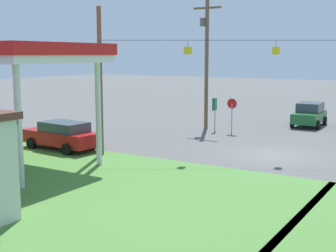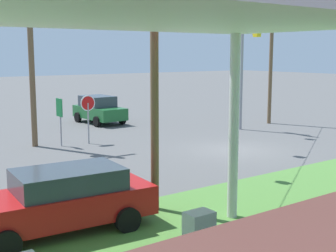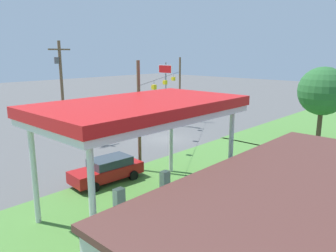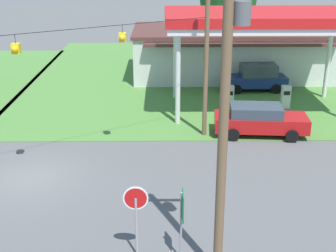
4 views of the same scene
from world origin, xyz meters
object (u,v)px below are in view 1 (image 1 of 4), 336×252
at_px(car_at_pumps_front, 62,135).
at_px(car_on_crossroad, 309,114).
at_px(route_sign, 215,108).
at_px(utility_pole_main, 206,56).
at_px(fuel_pump_near, 15,152).
at_px(stop_sign_roadside, 232,108).

xyz_separation_m(car_at_pumps_front, car_on_crossroad, (-9.85, -16.75, 0.05)).
relative_size(car_at_pumps_front, route_sign, 2.10).
relative_size(route_sign, utility_pole_main, 0.25).
height_order(fuel_pump_near, car_at_pumps_front, car_at_pumps_front).
distance_m(fuel_pump_near, car_on_crossroad, 22.83).
bearing_deg(car_on_crossroad, utility_pole_main, -52.71).
bearing_deg(stop_sign_roadside, fuel_pump_near, -108.51).
bearing_deg(car_at_pumps_front, utility_pole_main, -102.40).
distance_m(car_at_pumps_front, car_on_crossroad, 19.43).
bearing_deg(car_on_crossroad, stop_sign_roadside, -33.87).
bearing_deg(stop_sign_roadside, car_at_pumps_front, -119.64).
relative_size(car_on_crossroad, utility_pole_main, 0.44).
relative_size(car_on_crossroad, route_sign, 1.77).
distance_m(car_at_pumps_front, stop_sign_roadside, 12.24).
relative_size(fuel_pump_near, car_on_crossroad, 0.36).
height_order(stop_sign_roadside, route_sign, stop_sign_roadside).
distance_m(route_sign, utility_pole_main, 3.92).
bearing_deg(route_sign, utility_pole_main, -33.04).
distance_m(car_at_pumps_front, utility_pole_main, 12.87).
bearing_deg(fuel_pump_near, route_sign, -103.19).
bearing_deg(fuel_pump_near, car_at_pumps_front, -76.40).
height_order(car_at_pumps_front, route_sign, route_sign).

